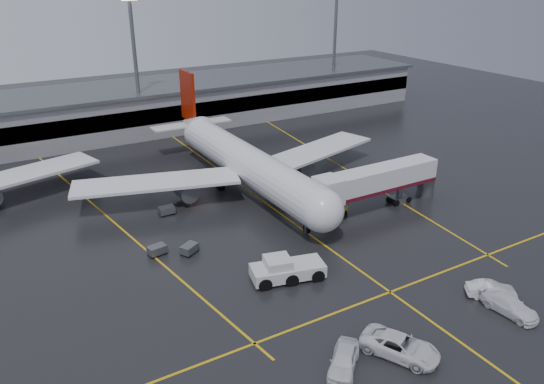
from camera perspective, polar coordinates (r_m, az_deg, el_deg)
ground at (r=70.15m, az=0.58°, el=-2.13°), size 220.00×220.00×0.00m
apron_line_centre at (r=70.14m, az=0.58°, el=-2.12°), size 0.25×90.00×0.02m
apron_line_stop at (r=54.90m, az=12.70°, el=-10.54°), size 60.00×0.25×0.02m
apron_line_left at (r=72.08m, az=-17.45°, el=-2.54°), size 9.99×69.35×0.02m
apron_line_right at (r=87.24m, az=7.36°, el=2.87°), size 7.57×69.64×0.02m
terminal at (r=110.39m, az=-12.50°, el=9.17°), size 122.00×19.00×8.60m
light_mast_mid at (r=101.43m, az=-14.63°, el=13.65°), size 3.00×1.20×25.45m
light_mast_right at (r=121.71m, az=6.81°, el=15.68°), size 3.00×1.20×25.45m
main_airliner at (r=76.38m, az=-3.16°, el=3.42°), size 48.80×45.60×14.10m
jet_bridge at (r=70.74m, az=11.40°, el=1.09°), size 19.90×3.40×6.05m
pushback_tractor at (r=55.11m, az=1.49°, el=-8.44°), size 8.12×4.87×2.72m
belt_loader at (r=68.99m, az=6.97°, el=-2.26°), size 3.79×2.64×2.22m
service_van_a at (r=46.82m, az=13.74°, el=-15.95°), size 5.72×7.24×1.83m
service_van_b at (r=55.06m, az=24.38°, el=-11.16°), size 2.65×5.66×1.60m
service_van_c at (r=56.78m, az=22.68°, el=-9.78°), size 4.78×4.14×1.56m
service_van_d at (r=44.74m, az=7.79°, el=-17.61°), size 5.19×5.00×1.75m
baggage_cart_a at (r=60.64m, az=-8.97°, el=-6.08°), size 2.38×2.14×1.12m
baggage_cart_b at (r=61.08m, az=-12.37°, el=-6.13°), size 2.18×1.59×1.12m
baggage_cart_c at (r=70.44m, az=-11.36°, el=-1.94°), size 2.02×1.33×1.12m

